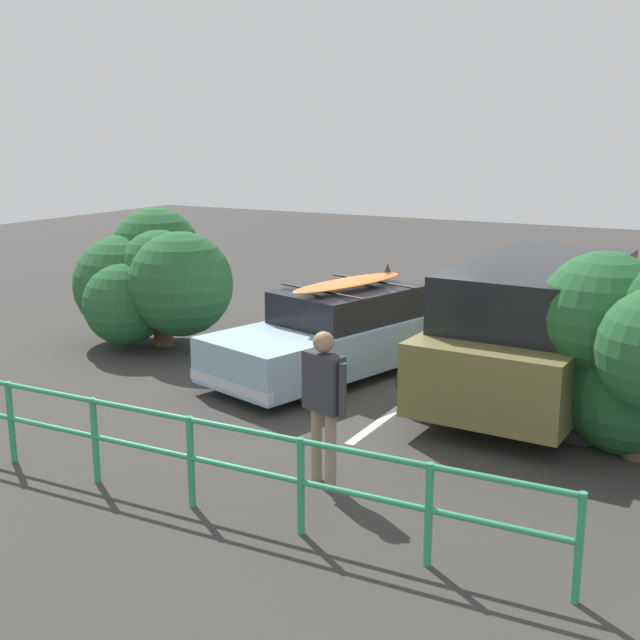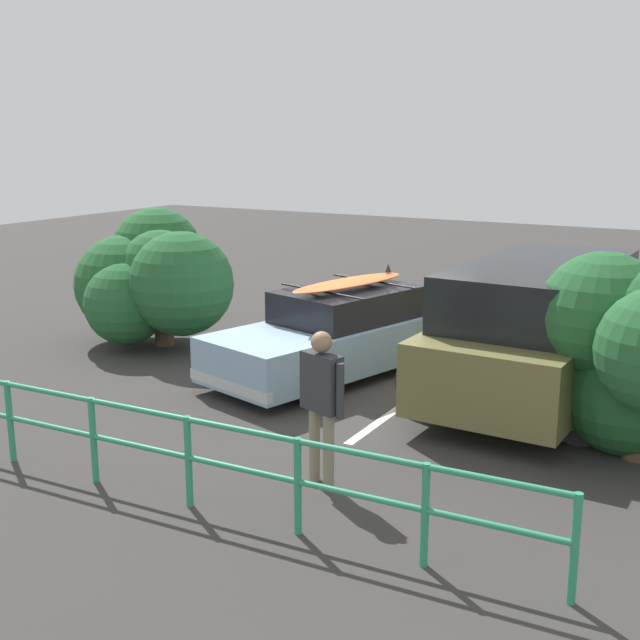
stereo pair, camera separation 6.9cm
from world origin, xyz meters
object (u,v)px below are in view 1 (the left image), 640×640
Objects in this scene: person_bystander at (324,394)px; sedan_car at (341,333)px; suv_car at (539,327)px; bush_near_left at (153,279)px.

sedan_car is at bearing -64.99° from person_bystander.
person_bystander is at bearing 73.40° from suv_car.
suv_car is 4.14m from person_bystander.
sedan_car is 0.91× the size of suv_car.
person_bystander is at bearing 115.01° from sedan_car.
person_bystander is (1.18, 3.97, 0.00)m from suv_car.
person_bystander reaches higher than sedan_car.
bush_near_left is (6.44, 0.42, 0.17)m from suv_car.
sedan_car is at bearing -178.77° from bush_near_left.
bush_near_left is (3.57, 0.08, 0.53)m from sedan_car.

